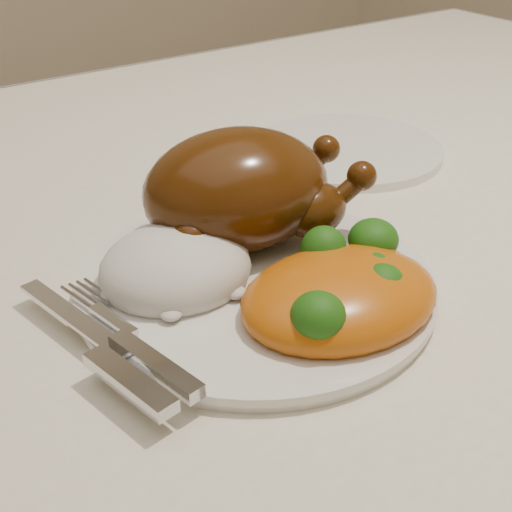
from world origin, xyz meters
TOP-DOWN VIEW (x-y plane):
  - dining_table at (0.00, 0.00)m, footprint 1.60×0.90m
  - tablecloth at (0.00, 0.00)m, footprint 1.73×1.03m
  - dinner_plate at (-0.05, -0.10)m, footprint 0.31×0.31m
  - side_plate at (0.18, 0.06)m, footprint 0.22×0.22m
  - roast_chicken at (-0.03, -0.05)m, footprint 0.19×0.14m
  - rice_mound at (-0.10, -0.07)m, footprint 0.12×0.11m
  - mac_and_cheese at (-0.02, -0.16)m, footprint 0.15×0.12m
  - cutlery at (-0.17, -0.13)m, footprint 0.05×0.18m

SIDE VIEW (x-z plane):
  - dining_table at x=0.00m, z-range 0.29..1.05m
  - tablecloth at x=0.00m, z-range 0.65..0.83m
  - side_plate at x=0.18m, z-range 0.77..0.78m
  - dinner_plate at x=-0.05m, z-range 0.77..0.78m
  - cutlery at x=-0.17m, z-range 0.78..0.79m
  - rice_mound at x=-0.10m, z-range 0.76..0.82m
  - mac_and_cheese at x=-0.02m, z-range 0.76..0.82m
  - roast_chicken at x=-0.03m, z-range 0.78..0.87m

